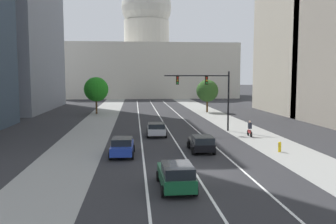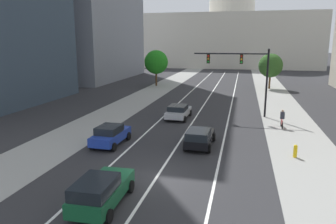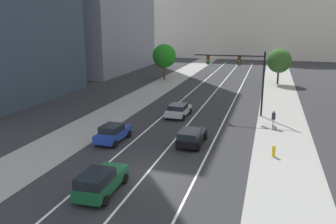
% 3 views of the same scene
% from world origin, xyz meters
% --- Properties ---
extents(ground_plane, '(400.00, 400.00, 0.00)m').
position_xyz_m(ground_plane, '(0.00, 40.00, 0.00)').
color(ground_plane, '#2B2B2D').
extents(sidewalk_left, '(4.98, 130.00, 0.01)m').
position_xyz_m(sidewalk_left, '(-9.21, 35.00, 0.01)').
color(sidewalk_left, gray).
rests_on(sidewalk_left, ground).
extents(sidewalk_right, '(4.98, 130.00, 0.01)m').
position_xyz_m(sidewalk_right, '(9.21, 35.00, 0.01)').
color(sidewalk_right, gray).
rests_on(sidewalk_right, ground).
extents(lane_stripe_left, '(0.16, 90.00, 0.01)m').
position_xyz_m(lane_stripe_left, '(-3.36, 25.00, 0.01)').
color(lane_stripe_left, white).
rests_on(lane_stripe_left, ground).
extents(lane_stripe_center, '(0.16, 90.00, 0.01)m').
position_xyz_m(lane_stripe_center, '(0.00, 25.00, 0.01)').
color(lane_stripe_center, white).
rests_on(lane_stripe_center, ground).
extents(lane_stripe_right, '(0.16, 90.00, 0.01)m').
position_xyz_m(lane_stripe_right, '(3.36, 25.00, 0.01)').
color(lane_stripe_right, white).
rests_on(lane_stripe_right, ground).
extents(office_tower_far_right, '(15.35, 20.58, 31.23)m').
position_xyz_m(office_tower_far_right, '(27.53, 38.05, 15.65)').
color(office_tower_far_right, '#B7AD99').
rests_on(office_tower_far_right, ground).
extents(capitol_building, '(53.10, 27.85, 37.27)m').
position_xyz_m(capitol_building, '(0.00, 92.32, 11.41)').
color(capitol_building, beige).
rests_on(capitol_building, ground).
extents(car_black, '(2.03, 4.29, 1.48)m').
position_xyz_m(car_black, '(1.68, 6.51, 0.78)').
color(car_black, black).
rests_on(car_black, ground).
extents(car_blue, '(2.04, 4.21, 1.53)m').
position_xyz_m(car_blue, '(-5.04, 5.51, 0.79)').
color(car_blue, '#1E389E').
rests_on(car_blue, ground).
extents(car_silver, '(2.22, 4.36, 1.43)m').
position_xyz_m(car_silver, '(-1.68, 15.12, 0.76)').
color(car_silver, '#B2B5BA').
rests_on(car_silver, ground).
extents(car_green, '(2.07, 4.46, 1.60)m').
position_xyz_m(car_green, '(-1.68, -3.49, 0.83)').
color(car_green, '#14512D').
rests_on(car_green, ground).
extents(traffic_signal_mast, '(7.69, 0.39, 7.05)m').
position_xyz_m(traffic_signal_mast, '(4.68, 17.89, 5.05)').
color(traffic_signal_mast, black).
rests_on(traffic_signal_mast, ground).
extents(fire_hydrant, '(0.26, 0.35, 0.91)m').
position_xyz_m(fire_hydrant, '(8.34, 5.78, 0.46)').
color(fire_hydrant, yellow).
rests_on(fire_hydrant, ground).
extents(cyclist, '(0.36, 1.70, 1.72)m').
position_xyz_m(cyclist, '(8.29, 13.67, 0.85)').
color(cyclist, black).
rests_on(cyclist, ground).
extents(street_tree_near_left, '(4.20, 4.20, 6.34)m').
position_xyz_m(street_tree_near_left, '(-10.59, 39.18, 4.22)').
color(street_tree_near_left, '#51381E').
rests_on(street_tree_near_left, ground).
extents(street_tree_far_right, '(3.96, 3.96, 5.87)m').
position_xyz_m(street_tree_far_right, '(8.99, 39.88, 3.88)').
color(street_tree_far_right, '#51381E').
rests_on(street_tree_far_right, ground).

